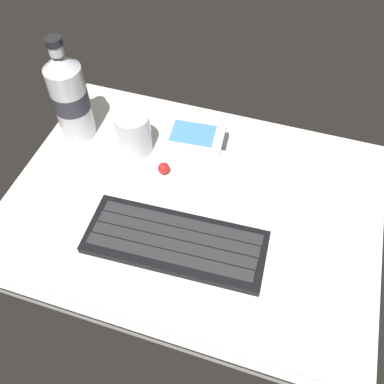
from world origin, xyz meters
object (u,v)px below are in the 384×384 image
at_px(trackball_mouse, 164,168).
at_px(handheld_device, 194,136).
at_px(keyboard, 174,241).
at_px(charger_block, 293,157).
at_px(water_bottle, 70,96).
at_px(juice_cup, 134,135).

bearing_deg(trackball_mouse, handheld_device, 74.95).
distance_m(keyboard, charger_block, 0.28).
bearing_deg(water_bottle, handheld_device, 12.73).
height_order(keyboard, trackball_mouse, trackball_mouse).
bearing_deg(trackball_mouse, keyboard, -64.18).
bearing_deg(water_bottle, juice_cup, -4.66).
xyz_separation_m(charger_block, trackball_mouse, (-0.22, -0.10, -0.00)).
distance_m(handheld_device, charger_block, 0.19).
xyz_separation_m(juice_cup, water_bottle, (-0.12, 0.01, 0.05)).
height_order(juice_cup, water_bottle, water_bottle).
relative_size(juice_cup, trackball_mouse, 3.86).
bearing_deg(water_bottle, keyboard, -35.40).
bearing_deg(handheld_device, juice_cup, -148.20).
relative_size(keyboard, water_bottle, 1.42).
relative_size(handheld_device, juice_cup, 1.56).
bearing_deg(juice_cup, keyboard, -52.04).
height_order(water_bottle, charger_block, water_bottle).
xyz_separation_m(keyboard, handheld_device, (-0.04, 0.24, -0.00)).
bearing_deg(water_bottle, trackball_mouse, -13.95).
relative_size(juice_cup, water_bottle, 0.41).
distance_m(water_bottle, charger_block, 0.42).
distance_m(keyboard, handheld_device, 0.24).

